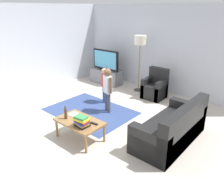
{
  "coord_description": "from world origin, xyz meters",
  "views": [
    {
      "loc": [
        3.4,
        -3.32,
        2.57
      ],
      "look_at": [
        0.0,
        0.6,
        0.65
      ],
      "focal_mm": 35.56,
      "sensor_mm": 36.0,
      "label": 1
    }
  ],
  "objects": [
    {
      "name": "tv_stand",
      "position": [
        -1.75,
        2.3,
        0.24
      ],
      "size": [
        1.2,
        0.44,
        0.5
      ],
      "color": "slate",
      "rests_on": "ground"
    },
    {
      "name": "area_rug",
      "position": [
        -0.5,
        0.3,
        0.0
      ],
      "size": [
        2.2,
        1.6,
        0.01
      ],
      "primitive_type": "cube",
      "color": "#33477A",
      "rests_on": "ground"
    },
    {
      "name": "plate",
      "position": [
        -0.01,
        -0.64,
        0.43
      ],
      "size": [
        0.22,
        0.22,
        0.02
      ],
      "color": "white",
      "rests_on": "coffee_table"
    },
    {
      "name": "armchair",
      "position": [
        0.28,
        2.26,
        0.3
      ],
      "size": [
        0.6,
        0.6,
        0.9
      ],
      "color": "black",
      "rests_on": "ground"
    },
    {
      "name": "wall_back",
      "position": [
        0.0,
        3.0,
        1.35
      ],
      "size": [
        6.0,
        0.12,
        2.7
      ],
      "primitive_type": "cube",
      "color": "silver",
      "rests_on": "ground"
    },
    {
      "name": "floor_lamp",
      "position": [
        -0.45,
        2.45,
        1.54
      ],
      "size": [
        0.36,
        0.36,
        1.78
      ],
      "color": "#262626",
      "rests_on": "ground"
    },
    {
      "name": "wall_left",
      "position": [
        -3.0,
        0.0,
        1.35
      ],
      "size": [
        0.12,
        6.0,
        2.7
      ],
      "primitive_type": "cube",
      "color": "silver",
      "rests_on": "ground"
    },
    {
      "name": "tv_remote",
      "position": [
        0.61,
        -0.64,
        0.43
      ],
      "size": [
        0.17,
        0.07,
        0.02
      ],
      "primitive_type": "cube",
      "rotation": [
        0.0,
        0.0,
        0.12
      ],
      "color": "black",
      "rests_on": "coffee_table"
    },
    {
      "name": "coffee_table",
      "position": [
        0.29,
        -0.74,
        0.37
      ],
      "size": [
        1.0,
        0.6,
        0.42
      ],
      "color": "olive",
      "rests_on": "ground"
    },
    {
      "name": "child_center",
      "position": [
        -0.14,
        0.6,
        0.7
      ],
      "size": [
        0.37,
        0.22,
        1.17
      ],
      "color": "#4C4C59",
      "rests_on": "ground"
    },
    {
      "name": "bottle",
      "position": [
        0.01,
        -0.86,
        0.54
      ],
      "size": [
        0.06,
        0.06,
        0.29
      ],
      "color": "#4C3319",
      "rests_on": "coffee_table"
    },
    {
      "name": "ground",
      "position": [
        0.0,
        0.0,
        0.0
      ],
      "size": [
        7.8,
        7.8,
        0.0
      ],
      "primitive_type": "plane",
      "color": "beige"
    },
    {
      "name": "tv",
      "position": [
        -1.75,
        2.28,
        0.85
      ],
      "size": [
        1.1,
        0.28,
        0.71
      ],
      "color": "black",
      "rests_on": "tv_stand"
    },
    {
      "name": "book_stack",
      "position": [
        0.5,
        -0.86,
        0.52
      ],
      "size": [
        0.3,
        0.24,
        0.22
      ],
      "color": "black",
      "rests_on": "coffee_table"
    },
    {
      "name": "child_near_tv",
      "position": [
        -0.63,
        1.0,
        0.61
      ],
      "size": [
        0.31,
        0.21,
        1.01
      ],
      "color": "#33598C",
      "rests_on": "ground"
    },
    {
      "name": "couch",
      "position": [
        1.8,
        0.41,
        0.29
      ],
      "size": [
        0.8,
        1.8,
        0.86
      ],
      "color": "black",
      "rests_on": "ground"
    }
  ]
}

